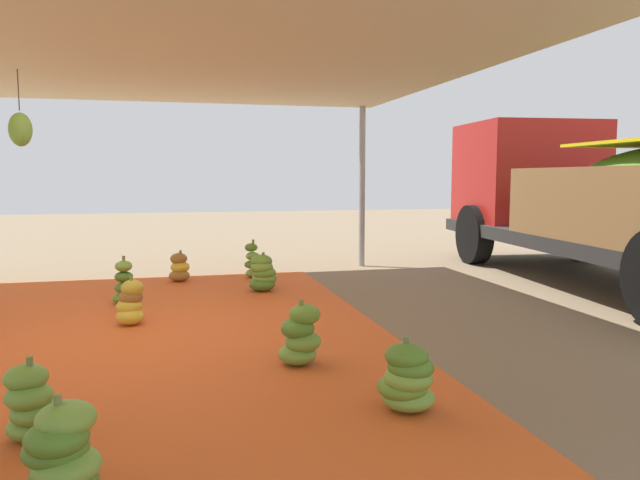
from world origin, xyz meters
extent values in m
plane|color=#7F6B51|center=(0.00, 3.00, 0.00)|extent=(40.00, 40.00, 0.00)
cube|color=#E05B23|center=(0.00, 0.00, 0.01)|extent=(6.78, 4.43, 0.01)
cylinder|color=#9EA0A5|center=(-3.80, 3.30, 1.31)|extent=(0.10, 0.10, 2.62)
cube|color=beige|center=(0.00, 0.00, 2.65)|extent=(8.00, 7.00, 0.06)
cylinder|color=#4C422D|center=(-1.40, -1.32, 2.41)|extent=(0.01, 0.01, 0.43)
ellipsoid|color=#6B9E38|center=(-1.40, -1.32, 1.99)|extent=(0.24, 0.24, 0.36)
ellipsoid|color=#75A83D|center=(2.91, -0.28, 0.16)|extent=(0.40, 0.40, 0.16)
ellipsoid|color=#518428|center=(2.88, -0.32, 0.24)|extent=(0.42, 0.42, 0.16)
ellipsoid|color=#518428|center=(2.92, -0.31, 0.31)|extent=(0.39, 0.39, 0.16)
ellipsoid|color=#75A83D|center=(2.89, -0.27, 0.38)|extent=(0.33, 0.33, 0.16)
cylinder|color=olive|center=(2.90, -0.30, 0.44)|extent=(0.04, 0.04, 0.12)
ellipsoid|color=#6B9E38|center=(2.18, -0.56, 0.08)|extent=(0.40, 0.40, 0.15)
ellipsoid|color=#6B9E38|center=(2.21, -0.54, 0.18)|extent=(0.37, 0.37, 0.15)
ellipsoid|color=#6B9E38|center=(2.23, -0.57, 0.28)|extent=(0.30, 0.30, 0.15)
ellipsoid|color=#6B9E38|center=(2.19, -0.59, 0.37)|extent=(0.32, 0.32, 0.15)
cylinder|color=olive|center=(2.21, -0.56, 0.43)|extent=(0.04, 0.04, 0.12)
ellipsoid|color=#75A83D|center=(2.29, 1.66, 0.09)|extent=(0.45, 0.45, 0.16)
ellipsoid|color=#60932D|center=(2.28, 1.62, 0.16)|extent=(0.46, 0.46, 0.16)
ellipsoid|color=#75A83D|center=(2.32, 1.64, 0.23)|extent=(0.36, 0.36, 0.16)
ellipsoid|color=#518428|center=(2.32, 1.66, 0.30)|extent=(0.40, 0.40, 0.16)
ellipsoid|color=#518428|center=(2.31, 1.63, 0.37)|extent=(0.38, 0.38, 0.16)
cylinder|color=olive|center=(2.30, 1.63, 0.43)|extent=(0.04, 0.04, 0.12)
ellipsoid|color=gold|center=(-0.46, -0.20, 0.10)|extent=(0.37, 0.37, 0.17)
ellipsoid|color=gold|center=(-0.50, -0.21, 0.19)|extent=(0.35, 0.35, 0.17)
ellipsoid|color=#996628|center=(-0.51, -0.19, 0.28)|extent=(0.33, 0.33, 0.17)
ellipsoid|color=gold|center=(-0.50, -0.17, 0.37)|extent=(0.26, 0.26, 0.17)
cylinder|color=olive|center=(-0.49, -0.18, 0.43)|extent=(0.04, 0.04, 0.12)
ellipsoid|color=#477523|center=(-1.93, 1.35, 0.10)|extent=(0.41, 0.41, 0.18)
ellipsoid|color=#6B9E38|center=(-1.97, 1.39, 0.17)|extent=(0.40, 0.40, 0.18)
ellipsoid|color=#60932D|center=(-1.95, 1.38, 0.25)|extent=(0.40, 0.40, 0.18)
ellipsoid|color=#6B9E38|center=(-1.94, 1.35, 0.32)|extent=(0.39, 0.39, 0.18)
ellipsoid|color=#60932D|center=(-1.97, 1.35, 0.39)|extent=(0.32, 0.32, 0.18)
cylinder|color=olive|center=(-1.95, 1.37, 0.45)|extent=(0.04, 0.04, 0.12)
ellipsoid|color=#996628|center=(-2.95, 0.32, 0.09)|extent=(0.39, 0.39, 0.16)
ellipsoid|color=gold|center=(-2.96, 0.34, 0.21)|extent=(0.30, 0.30, 0.16)
ellipsoid|color=#996628|center=(-2.97, 0.32, 0.33)|extent=(0.33, 0.33, 0.16)
cylinder|color=olive|center=(-2.95, 0.35, 0.39)|extent=(0.04, 0.04, 0.12)
ellipsoid|color=#60932D|center=(-1.55, -0.35, 0.07)|extent=(0.26, 0.26, 0.13)
ellipsoid|color=#477523|center=(-1.53, -0.32, 0.20)|extent=(0.32, 0.32, 0.13)
ellipsoid|color=#477523|center=(-1.55, -0.33, 0.33)|extent=(0.30, 0.30, 0.13)
ellipsoid|color=#75A83D|center=(-1.55, -0.32, 0.45)|extent=(0.26, 0.26, 0.13)
cylinder|color=olive|center=(-1.55, -0.32, 0.51)|extent=(0.04, 0.04, 0.12)
ellipsoid|color=#6B9E38|center=(1.20, 1.16, 0.09)|extent=(0.38, 0.38, 0.17)
ellipsoid|color=#6B9E38|center=(1.22, 1.20, 0.20)|extent=(0.36, 0.36, 0.17)
ellipsoid|color=#518428|center=(1.21, 1.16, 0.30)|extent=(0.37, 0.37, 0.17)
ellipsoid|color=#60932D|center=(1.20, 1.22, 0.41)|extent=(0.30, 0.30, 0.17)
cylinder|color=olive|center=(1.21, 1.19, 0.47)|extent=(0.04, 0.04, 0.12)
ellipsoid|color=#75A83D|center=(-3.03, 1.39, 0.07)|extent=(0.28, 0.28, 0.12)
ellipsoid|color=#518428|center=(-3.05, 1.37, 0.20)|extent=(0.27, 0.27, 0.12)
ellipsoid|color=#75A83D|center=(-3.04, 1.38, 0.32)|extent=(0.26, 0.26, 0.12)
ellipsoid|color=#518428|center=(-3.08, 1.36, 0.45)|extent=(0.26, 0.26, 0.12)
cylinder|color=olive|center=(-3.05, 1.39, 0.51)|extent=(0.04, 0.04, 0.12)
cube|color=#2D2D2D|center=(-1.26, 6.07, 0.60)|extent=(6.90, 2.78, 0.20)
cube|color=red|center=(-3.67, 6.27, 1.55)|extent=(2.05, 2.19, 1.70)
cube|color=#232D38|center=(-4.62, 6.36, 1.89)|extent=(0.18, 1.76, 0.75)
cube|color=olive|center=(-0.07, 4.89, 1.15)|extent=(4.17, 0.44, 0.90)
cylinder|color=black|center=(-3.62, 5.26, 0.50)|extent=(1.02, 0.36, 1.00)
cylinder|color=black|center=(-3.45, 7.26, 0.50)|extent=(1.02, 0.36, 1.00)
camera|label=1|loc=(5.78, 0.21, 1.49)|focal=34.12mm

